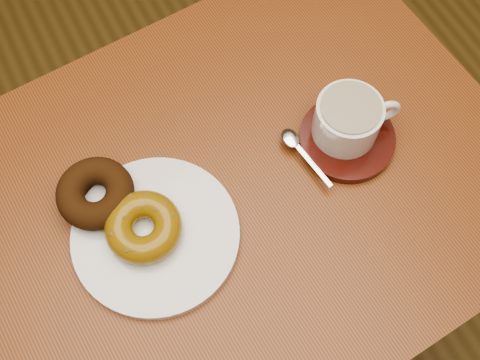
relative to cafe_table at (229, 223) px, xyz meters
name	(u,v)px	position (x,y,z in m)	size (l,w,h in m)	color
ground	(254,318)	(0.04, -0.04, -0.68)	(6.00, 6.00, 0.00)	brown
cafe_table	(229,223)	(0.00, 0.00, 0.00)	(0.90, 0.70, 0.81)	brown
donut_plate	(156,235)	(-0.12, -0.02, 0.14)	(0.23, 0.23, 0.01)	white
donut_cinnamon	(95,193)	(-0.17, 0.07, 0.16)	(0.11, 0.11, 0.04)	#351C0A
donut_caramel	(143,227)	(-0.13, -0.01, 0.16)	(0.14, 0.14, 0.04)	#8A630F
saucer	(347,139)	(0.19, -0.01, 0.14)	(0.14, 0.14, 0.02)	#3A0D07
coffee_cup	(349,119)	(0.20, 0.00, 0.18)	(0.13, 0.10, 0.07)	white
teaspoon	(295,143)	(0.12, 0.02, 0.15)	(0.03, 0.11, 0.01)	silver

